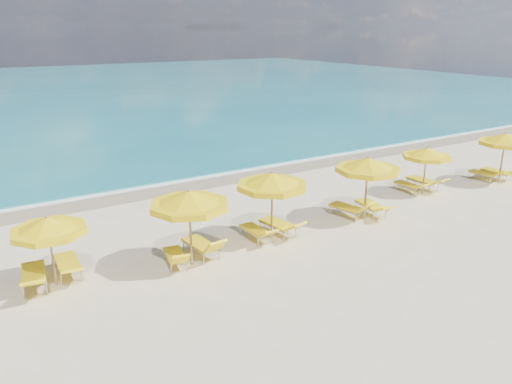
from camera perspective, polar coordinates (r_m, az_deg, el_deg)
ground_plane at (r=17.72m, az=2.56°, el=-4.99°), size 120.00×120.00×0.00m
ocean at (r=62.49m, az=-23.48°, el=10.41°), size 120.00×80.00×0.30m
wet_sand_band at (r=23.82m, az=-7.50°, el=1.05°), size 120.00×2.60×0.01m
foam_line at (r=24.52m, az=-8.28°, el=1.52°), size 120.00×1.20×0.03m
whitecap_near at (r=31.37m, az=-25.07°, el=3.67°), size 14.00×0.36×0.05m
whitecap_far at (r=41.78m, az=-7.02°, el=8.53°), size 18.00×0.30×0.05m
umbrella_1 at (r=14.85m, az=-22.67°, el=-3.64°), size 2.62×2.62×2.13m
umbrella_2 at (r=14.97m, az=-7.66°, el=-0.95°), size 2.54×2.54×2.47m
umbrella_3 at (r=16.72m, az=1.84°, el=1.24°), size 3.01×3.01×2.46m
umbrella_4 at (r=19.07m, az=12.66°, el=2.97°), size 2.86×2.86×2.47m
umbrella_5 at (r=22.89m, az=18.92°, el=4.17°), size 2.60×2.60×2.11m
umbrella_6 at (r=25.90m, az=26.60°, el=5.38°), size 2.76×2.76×2.42m
lounger_1_left at (r=15.59m, az=-24.03°, el=-9.13°), size 0.91×2.08×0.80m
lounger_1_right at (r=15.96m, az=-20.66°, el=-8.10°), size 0.75×1.97×0.70m
lounger_2_left at (r=15.67m, az=-9.18°, el=-7.65°), size 0.84×1.68×0.78m
lounger_2_right at (r=16.18m, az=-6.23°, el=-6.53°), size 0.80×1.89×0.90m
lounger_3_left at (r=17.28m, az=-0.01°, el=-4.85°), size 0.61×1.73×0.72m
lounger_3_right at (r=17.73m, az=2.62°, el=-4.18°), size 0.87×1.96×0.80m
lounger_4_left at (r=19.62m, az=10.47°, el=-2.21°), size 0.94×1.86×0.87m
lounger_4_right at (r=20.08m, az=13.02°, el=-1.91°), size 0.91×1.97×0.72m
lounger_5_left at (r=23.24m, az=17.03°, el=0.45°), size 0.56×1.66×0.65m
lounger_5_right at (r=23.92m, az=18.57°, el=0.88°), size 0.68×1.95×0.76m
lounger_6_left at (r=26.32m, az=24.58°, el=1.65°), size 0.68×1.69×0.74m
lounger_6_right at (r=26.82m, az=25.85°, el=1.81°), size 0.83×1.84×0.87m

